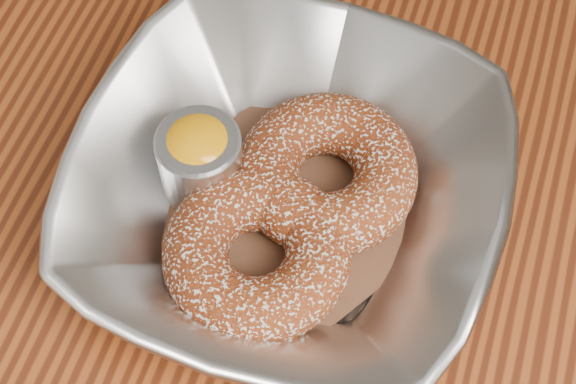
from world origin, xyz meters
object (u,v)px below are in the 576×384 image
(serving_bowl, at_px, (288,192))
(donut_back, at_px, (327,173))
(ramekin, at_px, (200,159))
(table, at_px, (197,181))
(donut_front, at_px, (257,253))

(serving_bowl, height_order, donut_back, serving_bowl)
(serving_bowl, distance_m, donut_back, 0.03)
(ramekin, bearing_deg, serving_bowl, -0.94)
(table, distance_m, donut_front, 0.18)
(table, relative_size, serving_bowl, 4.85)
(table, relative_size, donut_front, 11.31)
(donut_back, height_order, ramekin, ramekin)
(donut_front, bearing_deg, serving_bowl, 83.78)
(donut_front, xyz_separation_m, ramekin, (-0.05, 0.04, 0.01))
(donut_back, bearing_deg, donut_front, -109.52)
(donut_back, relative_size, ramekin, 1.88)
(donut_back, distance_m, donut_front, 0.07)
(ramekin, bearing_deg, donut_back, 15.16)
(serving_bowl, height_order, donut_front, serving_bowl)
(table, distance_m, ramekin, 0.15)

